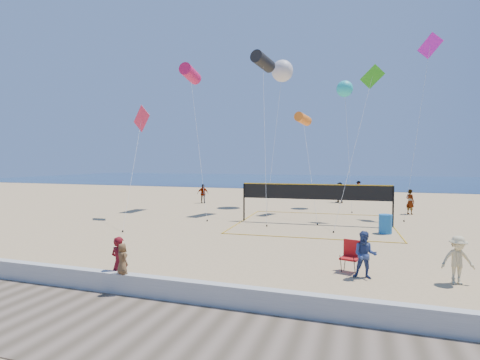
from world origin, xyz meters
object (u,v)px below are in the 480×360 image
(woman, at_px, (119,263))
(camp_chair, at_px, (351,254))
(volleyball_net, at_px, (315,196))
(trash_barrel, at_px, (385,224))

(woman, distance_m, camp_chair, 7.71)
(woman, xyz_separation_m, volleyball_net, (4.14, 13.65, 0.88))
(camp_chair, xyz_separation_m, volleyball_net, (-2.43, 9.61, 1.06))
(woman, relative_size, trash_barrel, 1.57)
(trash_barrel, relative_size, volleyball_net, 0.11)
(trash_barrel, bearing_deg, woman, -124.64)
(volleyball_net, bearing_deg, woman, -110.04)
(camp_chair, height_order, trash_barrel, camp_chair)
(trash_barrel, xyz_separation_m, volleyball_net, (-3.95, 1.95, 1.17))
(camp_chair, bearing_deg, trash_barrel, 94.16)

